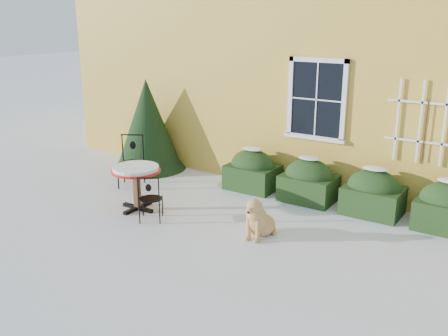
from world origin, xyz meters
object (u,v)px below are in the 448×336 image
Objects in this scene: evergreen_shrub at (148,133)px; dog at (258,220)px; bistro_table at (136,174)px; patio_chair_far at (131,161)px; patio_chair_near at (150,198)px.

dog is at bearing -25.34° from evergreen_shrub.
bistro_table is (1.66, -2.19, -0.15)m from evergreen_shrub.
evergreen_shrub is 2.75m from bistro_table.
evergreen_shrub is 4.69m from dog.
patio_chair_far is at bearing 164.93° from dog.
dog is (3.65, -0.81, -0.26)m from patio_chair_far.
evergreen_shrub is at bearing 152.16° from dog.
patio_chair_far is at bearing 137.56° from bistro_table.
evergreen_shrub is 2.34× the size of bistro_table.
bistro_table is at bearing -57.95° from patio_chair_near.
patio_chair_near is 2.02m from dog.
dog is at bearing 160.68° from patio_chair_near.
evergreen_shrub reaches higher than patio_chair_near.
patio_chair_near is at bearing -66.34° from patio_chair_far.
dog is (4.21, -1.99, -0.58)m from evergreen_shrub.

